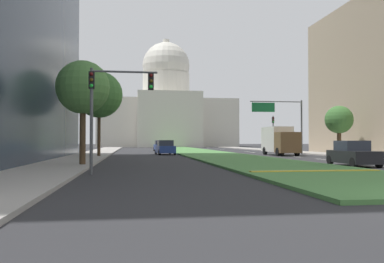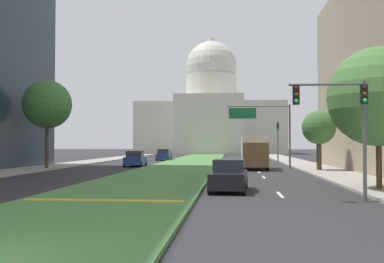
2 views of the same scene
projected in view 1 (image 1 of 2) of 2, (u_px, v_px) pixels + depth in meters
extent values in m
plane|color=#2B2B2D|center=(193.00, 152.00, 60.57)|extent=(260.00, 260.00, 0.00)
cube|color=#4C8442|center=(198.00, 152.00, 55.59)|extent=(7.39, 90.67, 0.14)
cube|color=gold|center=(315.00, 171.00, 19.86)|extent=(6.65, 0.50, 0.04)
cube|color=silver|center=(321.00, 159.00, 35.55)|extent=(0.16, 2.40, 0.01)
cube|color=silver|center=(297.00, 157.00, 40.88)|extent=(0.16, 2.40, 0.01)
cube|color=silver|center=(253.00, 152.00, 56.00)|extent=(0.16, 2.40, 0.01)
cube|color=silver|center=(247.00, 152.00, 58.72)|extent=(0.16, 2.40, 0.01)
cube|color=silver|center=(222.00, 149.00, 75.48)|extent=(0.16, 2.40, 0.01)
cube|color=silver|center=(223.00, 149.00, 74.75)|extent=(0.16, 2.40, 0.01)
cube|color=silver|center=(208.00, 148.00, 89.35)|extent=(0.16, 2.40, 0.01)
cube|color=#9E9991|center=(95.00, 154.00, 48.67)|extent=(4.00, 90.67, 0.15)
cube|color=#9E9991|center=(306.00, 153.00, 52.55)|extent=(4.00, 90.67, 0.15)
cube|color=beige|center=(166.00, 124.00, 110.54)|extent=(36.02, 20.27, 12.49)
cube|color=beige|center=(170.00, 119.00, 98.55)|extent=(15.85, 4.00, 13.74)
cylinder|color=beige|center=(166.00, 88.00, 110.76)|extent=(12.82, 12.82, 7.44)
sphere|color=beige|center=(166.00, 66.00, 110.90)|extent=(12.98, 12.98, 12.98)
cylinder|color=beige|center=(166.00, 45.00, 111.03)|extent=(1.80, 1.80, 3.00)
cylinder|color=#515456|center=(91.00, 121.00, 19.58)|extent=(0.16, 0.16, 5.20)
cube|color=black|center=(92.00, 80.00, 19.62)|extent=(0.28, 0.24, 0.84)
sphere|color=#510F0F|center=(91.00, 74.00, 19.49)|extent=(0.18, 0.18, 0.18)
sphere|color=#4C380F|center=(91.00, 80.00, 19.49)|extent=(0.18, 0.18, 0.18)
sphere|color=#1ED838|center=(91.00, 86.00, 19.48)|extent=(0.18, 0.18, 0.18)
cylinder|color=#515456|center=(125.00, 72.00, 19.87)|extent=(3.20, 0.10, 0.10)
cube|color=black|center=(151.00, 81.00, 20.04)|extent=(0.28, 0.24, 0.84)
sphere|color=#510F0F|center=(151.00, 75.00, 19.91)|extent=(0.18, 0.18, 0.18)
sphere|color=#4C380F|center=(151.00, 81.00, 19.90)|extent=(0.18, 0.18, 0.18)
sphere|color=#1ED838|center=(151.00, 87.00, 19.90)|extent=(0.18, 0.18, 0.18)
cylinder|color=#515456|center=(273.00, 134.00, 57.60)|extent=(0.16, 0.16, 5.20)
cube|color=black|center=(273.00, 120.00, 57.64)|extent=(0.28, 0.24, 0.84)
sphere|color=#510F0F|center=(273.00, 118.00, 57.51)|extent=(0.18, 0.18, 0.18)
sphere|color=#4C380F|center=(273.00, 120.00, 57.50)|extent=(0.18, 0.18, 0.18)
sphere|color=#1ED838|center=(273.00, 122.00, 57.50)|extent=(0.18, 0.18, 0.18)
cylinder|color=#515456|center=(302.00, 127.00, 48.35)|extent=(0.20, 0.20, 6.50)
cylinder|color=#515456|center=(276.00, 102.00, 47.96)|extent=(6.39, 0.12, 0.12)
cube|color=#146033|center=(263.00, 107.00, 47.66)|extent=(2.80, 0.08, 1.10)
cylinder|color=#4C3823|center=(83.00, 134.00, 25.62)|extent=(0.39, 0.39, 4.12)
sphere|color=#4C7F3D|center=(83.00, 87.00, 25.69)|extent=(3.41, 3.41, 3.41)
cylinder|color=#4C3823|center=(99.00, 132.00, 39.84)|extent=(0.32, 0.32, 4.95)
sphere|color=#3D7033|center=(99.00, 95.00, 39.92)|extent=(4.62, 4.62, 4.62)
cylinder|color=#4C3823|center=(339.00, 142.00, 43.04)|extent=(0.44, 0.44, 3.09)
sphere|color=#3D7033|center=(339.00, 120.00, 43.10)|extent=(2.98, 2.98, 2.98)
cube|color=black|center=(353.00, 157.00, 25.86)|extent=(2.03, 4.34, 0.79)
cube|color=#282D38|center=(352.00, 146.00, 26.04)|extent=(1.67, 2.13, 0.64)
cylinder|color=black|center=(379.00, 163.00, 24.25)|extent=(0.26, 0.65, 0.64)
cylinder|color=black|center=(353.00, 163.00, 24.13)|extent=(0.26, 0.65, 0.64)
cylinder|color=black|center=(353.00, 160.00, 27.58)|extent=(0.26, 0.65, 0.64)
cylinder|color=black|center=(330.00, 160.00, 27.45)|extent=(0.26, 0.65, 0.64)
cube|color=navy|center=(165.00, 149.00, 47.31)|extent=(2.17, 4.68, 0.81)
cube|color=#282D38|center=(165.00, 143.00, 47.15)|extent=(1.80, 2.29, 0.67)
cylinder|color=black|center=(156.00, 152.00, 48.92)|extent=(0.26, 0.65, 0.64)
cylinder|color=black|center=(170.00, 151.00, 49.28)|extent=(0.26, 0.65, 0.64)
cylinder|color=black|center=(160.00, 152.00, 45.33)|extent=(0.26, 0.65, 0.64)
cylinder|color=black|center=(175.00, 152.00, 45.68)|extent=(0.26, 0.65, 0.64)
cube|color=navy|center=(160.00, 147.00, 63.52)|extent=(1.87, 4.43, 0.81)
cube|color=#282D38|center=(160.00, 142.00, 63.36)|extent=(1.62, 2.14, 0.66)
cylinder|color=black|center=(154.00, 149.00, 65.10)|extent=(0.23, 0.64, 0.64)
cylinder|color=black|center=(164.00, 149.00, 65.37)|extent=(0.23, 0.64, 0.64)
cylinder|color=black|center=(156.00, 149.00, 61.66)|extent=(0.23, 0.64, 0.64)
cylinder|color=black|center=(166.00, 149.00, 61.92)|extent=(0.23, 0.64, 0.64)
cube|color=brown|center=(288.00, 142.00, 42.85)|extent=(2.30, 2.00, 2.20)
cube|color=silver|center=(277.00, 139.00, 46.02)|extent=(2.30, 4.40, 2.80)
cylinder|color=black|center=(297.00, 152.00, 42.98)|extent=(0.30, 0.90, 0.90)
cylinder|color=black|center=(278.00, 152.00, 42.67)|extent=(0.30, 0.90, 0.90)
cylinder|color=black|center=(282.00, 151.00, 47.23)|extent=(0.30, 0.90, 0.90)
cylinder|color=black|center=(265.00, 151.00, 46.93)|extent=(0.30, 0.90, 0.90)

